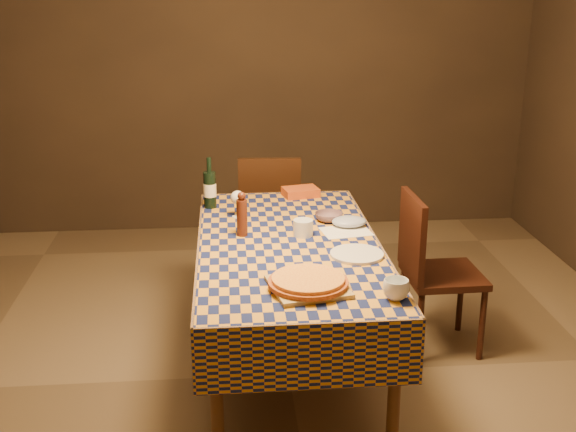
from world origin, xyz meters
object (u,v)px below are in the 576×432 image
Objects in this scene: bowl at (329,217)px; white_plate at (357,254)px; chair_far at (270,211)px; dining_table at (289,257)px; pizza at (308,281)px; wine_bottle at (210,189)px; chair_right at (430,264)px; cutting_board at (308,287)px.

bowl is 0.54m from white_plate.
white_plate is 1.56m from chair_far.
pizza reaches higher than dining_table.
wine_bottle is 0.33× the size of chair_right.
white_plate is at bearing -138.85° from chair_right.
wine_bottle is (-0.67, 0.32, 0.09)m from bowl.
pizza is 1.55× the size of wine_bottle.
wine_bottle is 1.15× the size of white_plate.
bowl is at bearing -25.30° from wine_bottle.
chair_right is (0.83, 0.24, -0.17)m from dining_table.
dining_table is at bearing -164.01° from chair_right.
bowl is 0.59× the size of white_plate.
wine_bottle is 1.36m from chair_right.
wine_bottle is at bearing 130.49° from white_plate.
cutting_board is at bearing -86.80° from dining_table.
chair_far is 1.35m from chair_right.
wine_bottle reaches higher than bowl.
dining_table is at bearing -57.44° from wine_bottle.
chair_far is (-0.05, 1.88, -0.28)m from pizza.
pizza is 0.51× the size of chair_far.
wine_bottle is at bearing 122.56° from dining_table.
dining_table is 6.05× the size of wine_bottle.
bowl is 0.51× the size of wine_bottle.
chair_far is (0.40, 0.65, -0.36)m from wine_bottle.
cutting_board is 1.05× the size of wine_bottle.
wine_bottle reaches higher than pizza.
wine_bottle reaches higher than chair_far.
pizza is 1.18m from chair_right.
bowl is at bearing 170.94° from chair_right.
bowl is at bearing 52.22° from dining_table.
dining_table is 5.78× the size of cutting_board.
bowl is 1.04m from chair_far.
dining_table is at bearing 146.60° from white_plate.
pizza is at bearing -88.52° from chair_far.
chair_right reaches higher than white_plate.
chair_right reaches higher than cutting_board.
chair_right is (0.80, 0.82, -0.26)m from cutting_board.
wine_bottle is at bearing 109.91° from pizza.
bowl is 0.17× the size of chair_right.
wine_bottle reaches higher than white_plate.
chair_far is (-0.02, 1.29, -0.17)m from dining_table.
wine_bottle reaches higher than cutting_board.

